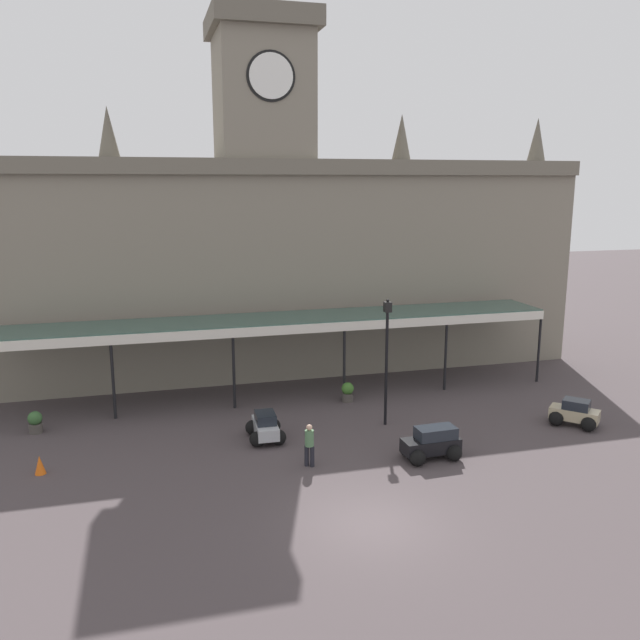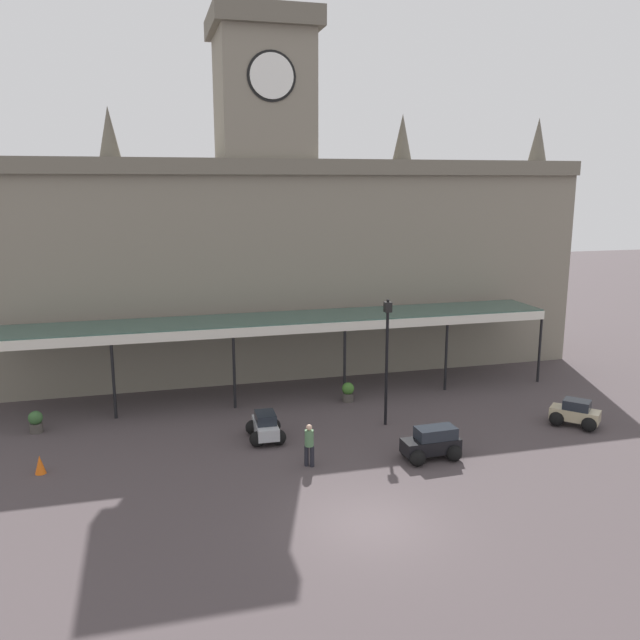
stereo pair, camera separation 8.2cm
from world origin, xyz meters
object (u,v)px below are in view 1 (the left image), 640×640
(car_beige_sedan, at_px, (575,415))
(planter_by_canopy, at_px, (348,392))
(pedestrian_beside_cars, at_px, (309,444))
(car_silver_sedan, at_px, (265,428))
(car_black_estate, at_px, (432,445))
(victorian_lamppost, at_px, (387,349))
(traffic_cone, at_px, (40,465))
(planter_near_kerb, at_px, (35,422))

(car_beige_sedan, xyz_separation_m, planter_by_canopy, (-8.73, 5.69, -0.01))
(pedestrian_beside_cars, height_order, planter_by_canopy, pedestrian_beside_cars)
(pedestrian_beside_cars, bearing_deg, car_beige_sedan, 5.02)
(car_silver_sedan, xyz_separation_m, car_black_estate, (5.91, -3.55, 0.06))
(car_silver_sedan, bearing_deg, planter_by_canopy, 38.25)
(victorian_lamppost, relative_size, traffic_cone, 8.01)
(victorian_lamppost, bearing_deg, pedestrian_beside_cars, -142.17)
(pedestrian_beside_cars, bearing_deg, car_silver_sedan, 110.76)
(car_silver_sedan, xyz_separation_m, victorian_lamppost, (5.46, 0.34, 2.97))
(car_black_estate, height_order, planter_near_kerb, car_black_estate)
(car_silver_sedan, xyz_separation_m, car_beige_sedan, (13.51, -1.92, 0.00))
(pedestrian_beside_cars, xyz_separation_m, planter_by_canopy, (3.63, 6.77, -0.42))
(planter_by_canopy, bearing_deg, planter_near_kerb, -178.19)
(car_beige_sedan, distance_m, planter_by_canopy, 10.42)
(car_black_estate, height_order, victorian_lamppost, victorian_lamppost)
(car_beige_sedan, xyz_separation_m, pedestrian_beside_cars, (-12.37, -1.09, 0.41))
(car_silver_sedan, bearing_deg, pedestrian_beside_cars, -69.24)
(car_silver_sedan, distance_m, car_beige_sedan, 13.65)
(car_beige_sedan, bearing_deg, pedestrian_beside_cars, -174.98)
(pedestrian_beside_cars, distance_m, planter_by_canopy, 7.70)
(car_black_estate, xyz_separation_m, pedestrian_beside_cars, (-4.77, 0.54, 0.34))
(planter_by_canopy, bearing_deg, car_black_estate, -81.18)
(victorian_lamppost, height_order, planter_by_canopy, victorian_lamppost)
(car_beige_sedan, height_order, victorian_lamppost, victorian_lamppost)
(car_silver_sedan, relative_size, planter_near_kerb, 2.16)
(victorian_lamppost, bearing_deg, car_black_estate, -83.36)
(car_silver_sedan, height_order, planter_by_canopy, car_silver_sedan)
(car_black_estate, relative_size, planter_by_canopy, 2.38)
(car_silver_sedan, bearing_deg, victorian_lamppost, 3.60)
(traffic_cone, height_order, planter_by_canopy, planter_by_canopy)
(victorian_lamppost, distance_m, planter_near_kerb, 15.45)
(car_silver_sedan, distance_m, planter_near_kerb, 9.97)
(victorian_lamppost, bearing_deg, planter_by_canopy, 101.27)
(traffic_cone, bearing_deg, planter_by_canopy, 19.89)
(victorian_lamppost, bearing_deg, planter_near_kerb, 168.69)
(car_beige_sedan, relative_size, victorian_lamppost, 0.39)
(car_black_estate, xyz_separation_m, planter_by_canopy, (-1.14, 7.32, -0.07))
(pedestrian_beside_cars, distance_m, victorian_lamppost, 6.04)
(car_black_estate, distance_m, planter_by_canopy, 7.40)
(planter_near_kerb, bearing_deg, victorian_lamppost, -11.31)
(victorian_lamppost, bearing_deg, car_silver_sedan, -176.40)
(car_beige_sedan, relative_size, car_black_estate, 0.97)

